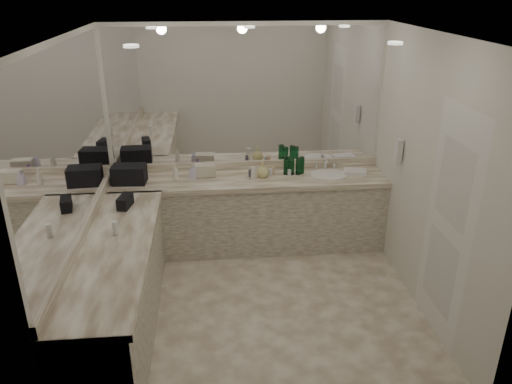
{
  "coord_description": "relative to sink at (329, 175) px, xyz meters",
  "views": [
    {
      "loc": [
        -0.42,
        -4.16,
        3.01
      ],
      "look_at": [
        0.01,
        0.4,
        1.06
      ],
      "focal_mm": 35.0,
      "sensor_mm": 36.0,
      "label": 1
    }
  ],
  "objects": [
    {
      "name": "vanity_left_base",
      "position": [
        -2.25,
        -1.5,
        -0.48
      ],
      "size": [
        0.6,
        2.4,
        0.84
      ],
      "primitive_type": "cube",
      "color": "beige",
      "rests_on": "floor"
    },
    {
      "name": "green_bottle_0",
      "position": [
        -0.5,
        0.07,
        0.11
      ],
      "size": [
        0.07,
        0.07,
        0.22
      ],
      "primitive_type": "cylinder",
      "color": "#105126",
      "rests_on": "vanity_back_top"
    },
    {
      "name": "wall_right",
      "position": [
        0.65,
        -1.2,
        0.41
      ],
      "size": [
        0.02,
        3.0,
        2.6
      ],
      "primitive_type": "cube",
      "color": "silver",
      "rests_on": "floor"
    },
    {
      "name": "amenity_bottle_1",
      "position": [
        -0.65,
        0.07,
        0.05
      ],
      "size": [
        0.04,
        0.04,
        0.09
      ],
      "primitive_type": "cylinder",
      "color": "#E0B28C",
      "rests_on": "vanity_back_top"
    },
    {
      "name": "lotion_left",
      "position": [
        -2.25,
        -1.29,
        0.07
      ],
      "size": [
        0.05,
        0.05,
        0.13
      ],
      "primitive_type": "cylinder",
      "color": "white",
      "rests_on": "vanity_left_top"
    },
    {
      "name": "door",
      "position": [
        0.64,
        -1.7,
        0.16
      ],
      "size": [
        0.02,
        0.82,
        2.1
      ],
      "primitive_type": "cube",
      "color": "white",
      "rests_on": "wall_right"
    },
    {
      "name": "faucet",
      "position": [
        0.0,
        0.21,
        0.07
      ],
      "size": [
        0.24,
        0.16,
        0.14
      ],
      "primitive_type": "cube",
      "color": "silver",
      "rests_on": "vanity_back_top"
    },
    {
      "name": "backsplash_left",
      "position": [
        -2.53,
        -1.2,
        0.05
      ],
      "size": [
        0.04,
        3.0,
        0.1
      ],
      "primitive_type": "cube",
      "color": "white",
      "rests_on": "vanity_left_top"
    },
    {
      "name": "black_bag_spill",
      "position": [
        -2.25,
        -0.7,
        0.07
      ],
      "size": [
        0.15,
        0.24,
        0.12
      ],
      "primitive_type": "cube",
      "rotation": [
        0.0,
        0.0,
        -0.21
      ],
      "color": "black",
      "rests_on": "vanity_left_top"
    },
    {
      "name": "amenity_bottle_2",
      "position": [
        -0.9,
        -0.07,
        0.08
      ],
      "size": [
        0.05,
        0.05,
        0.15
      ],
      "primitive_type": "cylinder",
      "color": "white",
      "rests_on": "vanity_back_top"
    },
    {
      "name": "sink",
      "position": [
        0.0,
        0.0,
        0.0
      ],
      "size": [
        0.44,
        0.44,
        0.03
      ],
      "primitive_type": "cylinder",
      "color": "white",
      "rests_on": "vanity_back_top"
    },
    {
      "name": "amenity_bottle_3",
      "position": [
        -1.54,
        0.14,
        0.06
      ],
      "size": [
        0.05,
        0.05,
        0.11
      ],
      "primitive_type": "cylinder",
      "color": "#9966B2",
      "rests_on": "vanity_back_top"
    },
    {
      "name": "amenity_bottle_0",
      "position": [
        -0.47,
        0.03,
        0.04
      ],
      "size": [
        0.04,
        0.04,
        0.07
      ],
      "primitive_type": "cylinder",
      "color": "white",
      "rests_on": "vanity_back_top"
    },
    {
      "name": "black_toiletry_bag",
      "position": [
        -2.3,
        -0.04,
        0.11
      ],
      "size": [
        0.38,
        0.26,
        0.21
      ],
      "primitive_type": "cube",
      "rotation": [
        0.0,
        0.0,
        -0.07
      ],
      "color": "black",
      "rests_on": "vanity_back_top"
    },
    {
      "name": "green_bottle_1",
      "position": [
        -0.31,
        0.09,
        0.1
      ],
      "size": [
        0.06,
        0.06,
        0.2
      ],
      "primitive_type": "cylinder",
      "color": "#105126",
      "rests_on": "vanity_back_top"
    },
    {
      "name": "vanity_back_base",
      "position": [
        -0.95,
        0.0,
        -0.48
      ],
      "size": [
        3.2,
        0.6,
        0.84
      ],
      "primitive_type": "cube",
      "color": "beige",
      "rests_on": "floor"
    },
    {
      "name": "green_bottle_2",
      "position": [
        -0.36,
        0.05,
        0.1
      ],
      "size": [
        0.06,
        0.06,
        0.2
      ],
      "primitive_type": "cylinder",
      "color": "#105126",
      "rests_on": "vanity_back_top"
    },
    {
      "name": "hand_towel",
      "position": [
        0.32,
        0.02,
        0.03
      ],
      "size": [
        0.28,
        0.22,
        0.04
      ],
      "primitive_type": "cube",
      "rotation": [
        0.0,
        0.0,
        -0.18
      ],
      "color": "white",
      "rests_on": "vanity_back_top"
    },
    {
      "name": "cream_cosmetic_case",
      "position": [
        -1.45,
        0.1,
        0.07
      ],
      "size": [
        0.24,
        0.16,
        0.13
      ],
      "primitive_type": "cube",
      "rotation": [
        0.0,
        0.0,
        0.07
      ],
      "color": "beige",
      "rests_on": "vanity_back_top"
    },
    {
      "name": "soap_bottle_b",
      "position": [
        -1.58,
        0.02,
        0.09
      ],
      "size": [
        0.09,
        0.09,
        0.17
      ],
      "primitive_type": "imported",
      "rotation": [
        0.0,
        0.0,
        -0.12
      ],
      "color": "silver",
      "rests_on": "vanity_back_top"
    },
    {
      "name": "green_bottle_3",
      "position": [
        -0.44,
        0.06,
        0.1
      ],
      "size": [
        0.07,
        0.07,
        0.18
      ],
      "primitive_type": "cylinder",
      "color": "#105126",
      "rests_on": "vanity_back_top"
    },
    {
      "name": "floor",
      "position": [
        -0.95,
        -1.2,
        -0.9
      ],
      "size": [
        3.2,
        3.2,
        0.0
      ],
      "primitive_type": "plane",
      "color": "beige",
      "rests_on": "ground"
    },
    {
      "name": "backsplash_back",
      "position": [
        -0.95,
        0.28,
        0.05
      ],
      "size": [
        3.2,
        0.04,
        0.1
      ],
      "primitive_type": "cube",
      "color": "white",
      "rests_on": "vanity_back_top"
    },
    {
      "name": "amenity_bottle_4",
      "position": [
        -0.93,
        0.03,
        0.05
      ],
      "size": [
        0.04,
        0.04,
        0.08
      ],
      "primitive_type": "cylinder",
      "color": "#3F3F4C",
      "rests_on": "vanity_back_top"
    },
    {
      "name": "mirror_left",
      "position": [
        -2.54,
        -1.2,
        0.88
      ],
      "size": [
        0.01,
        2.92,
        1.55
      ],
      "primitive_type": "cube",
      "color": "white",
      "rests_on": "wall_left"
    },
    {
      "name": "wall_left",
      "position": [
        -2.55,
        -1.2,
        0.41
      ],
      "size": [
        0.02,
        3.0,
        2.6
      ],
      "primitive_type": "cube",
      "color": "silver",
      "rests_on": "floor"
    },
    {
      "name": "soap_bottle_c",
      "position": [
        -0.79,
        0.0,
        0.1
      ],
      "size": [
        0.17,
        0.17,
        0.18
      ],
      "primitive_type": "imported",
      "rotation": [
        0.0,
        0.0,
        -0.2
      ],
      "color": "#D6D084",
      "rests_on": "vanity_back_top"
    },
    {
      "name": "vanity_left_top",
      "position": [
        -2.24,
        -1.5,
        -0.03
      ],
      "size": [
        0.64,
        2.42,
        0.06
      ],
      "primitive_type": "cube",
      "color": "white",
      "rests_on": "vanity_left_base"
    },
    {
      "name": "ceiling",
      "position": [
        -0.95,
        -1.2,
        1.71
      ],
      "size": [
        3.2,
        3.2,
        0.0
      ],
      "primitive_type": "plane",
      "color": "white",
      "rests_on": "floor"
    },
    {
      "name": "wall_back",
      "position": [
        -0.95,
        0.3,
        0.41
      ],
      "size": [
        3.2,
        0.02,
        2.6
      ],
      "primitive_type": "cube",
      "color": "silver",
      "rests_on": "floor"
    },
    {
      "name": "wall_phone",
      "position": [
        0.61,
        -0.5,
        0.46
      ],
      "size": [
        0.06,
        0.1,
        0.24
      ],
      "primitive_type": "cube",
      "color": "white",
      "rests_on": "wall_right"
    },
    {
      "name": "mirror_back",
      "position": [
        -0.95,
        0.29,
        0.88
      ],
      "size": [
        3.12,
        0.01,
        1.55
      ],
      "primitive_type": "cube",
      "color": "white",
      "rests_on": "wall_back"
    },
    {
      "name": "soap_bottle_a",
      "position": [
        -1.79,
        0.01,
        0.09
      ],
      "size": [
        0.09,
        0.09,
        0.18
      ],
      "primitive_type": "imported",
      "rotation": [
        0.0,
        0.0,
        -0.31
      ],
      "color": "white",
      "rests_on": "vanity_back_top"
    },
    {
      "name": "amenity_bottle_5",
      "position": [
        -0.69,
        0.06,
        0.04
      ],
      "size": [
        0.04,
        0.04,
        0.08
      ],
      "primitive_type": "cylinder",
      "color": "silver",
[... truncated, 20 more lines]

